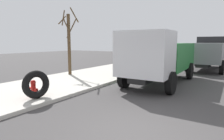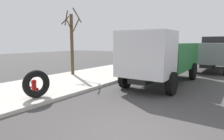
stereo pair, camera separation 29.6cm
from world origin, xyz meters
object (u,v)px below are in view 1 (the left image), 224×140
at_px(fire_hydrant, 34,88).
at_px(loose_tire, 36,84).
at_px(bare_tree, 69,41).
at_px(dump_truck_green, 160,57).
at_px(dump_truck_gray, 208,52).

distance_m(fire_hydrant, loose_tire, 0.39).
bearing_deg(loose_tire, bare_tree, 31.86).
bearing_deg(dump_truck_green, loose_tire, 153.55).
bearing_deg(bare_tree, dump_truck_green, -80.31).
bearing_deg(dump_truck_green, fire_hydrant, 150.88).
height_order(dump_truck_green, dump_truck_gray, same).
bearing_deg(fire_hydrant, bare_tree, 29.67).
bearing_deg(loose_tire, dump_truck_gray, -18.20).
bearing_deg(fire_hydrant, loose_tire, -106.23).
distance_m(dump_truck_gray, bare_tree, 12.35).
xyz_separation_m(dump_truck_green, bare_tree, (-1.08, 6.33, 0.92)).
height_order(loose_tire, dump_truck_gray, dump_truck_gray).
relative_size(loose_tire, dump_truck_green, 0.17).
relative_size(fire_hydrant, bare_tree, 0.16).
bearing_deg(dump_truck_gray, bare_tree, 139.51).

